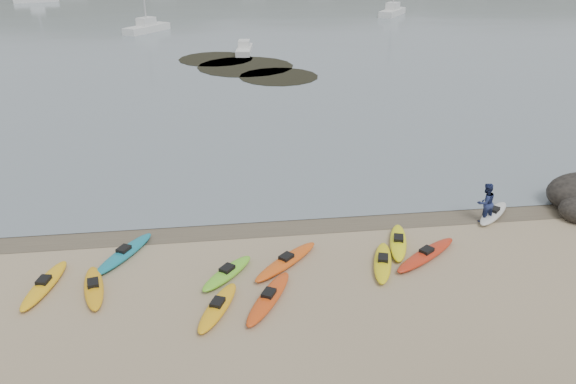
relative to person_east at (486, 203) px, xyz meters
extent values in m
plane|color=tan|center=(-9.01, 1.15, -0.95)|extent=(600.00, 600.00, 0.00)
plane|color=brown|center=(-9.01, 0.85, -0.95)|extent=(60.00, 60.00, 0.00)
ellipsoid|color=yellow|center=(-4.62, -1.71, -0.78)|extent=(1.61, 3.28, 0.34)
ellipsoid|color=orange|center=(-16.94, -3.51, -0.78)|extent=(1.32, 3.12, 0.34)
ellipsoid|color=#F3AA14|center=(-12.37, -5.33, -0.78)|extent=(1.87, 3.11, 0.34)
ellipsoid|color=#D94612|center=(-10.52, -5.00, -0.78)|extent=(2.33, 3.50, 0.34)
ellipsoid|color=yellow|center=(-18.82, -3.08, -0.78)|extent=(1.44, 3.45, 0.34)
ellipsoid|color=#71D42A|center=(-11.96, -3.16, -0.78)|extent=(2.41, 2.73, 0.34)
ellipsoid|color=#E55613|center=(-9.57, -2.60, -0.78)|extent=(3.19, 3.16, 0.34)
ellipsoid|color=silver|center=(0.68, 0.35, -0.78)|extent=(2.61, 2.61, 0.34)
ellipsoid|color=teal|center=(-16.14, -1.13, -0.78)|extent=(2.43, 3.52, 0.34)
ellipsoid|color=red|center=(-3.79, -2.83, -0.78)|extent=(3.55, 2.87, 0.34)
ellipsoid|color=yellow|center=(-5.73, -3.19, -0.78)|extent=(1.61, 3.21, 0.34)
imported|color=navy|center=(0.00, 0.00, 0.00)|extent=(1.08, 0.94, 1.90)
cylinder|color=black|center=(-6.15, 29.85, -0.92)|extent=(7.39, 7.39, 0.04)
cylinder|color=black|center=(-8.96, 34.59, -0.92)|extent=(9.64, 9.64, 0.04)
cylinder|color=black|center=(-11.86, 38.66, -0.92)|extent=(7.87, 7.87, 0.04)
cube|color=silver|center=(-20.84, 57.99, -0.44)|extent=(5.94, 7.11, 1.02)
cube|color=silver|center=(-8.66, 41.53, -0.57)|extent=(2.23, 5.60, 0.76)
cube|color=silver|center=(17.08, 70.10, -0.41)|extent=(6.14, 7.60, 1.08)
ellipsoid|color=#384235|center=(-54.01, 196.15, -18.95)|extent=(220.00, 120.00, 80.00)
ellipsoid|color=#384235|center=(25.99, 191.15, -16.25)|extent=(200.00, 110.00, 68.00)
ellipsoid|color=#384235|center=(110.99, 201.15, -18.05)|extent=(230.00, 130.00, 76.00)
camera|label=1|loc=(-12.00, -21.81, 11.25)|focal=35.00mm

